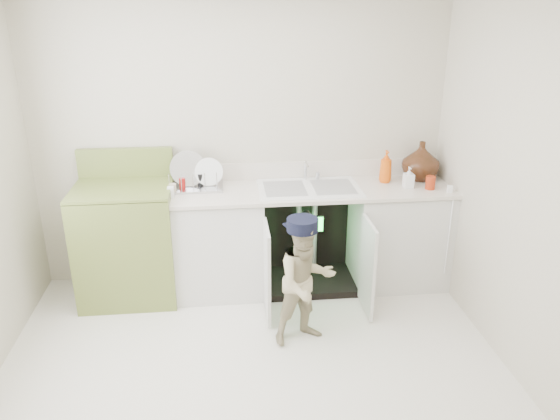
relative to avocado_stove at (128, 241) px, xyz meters
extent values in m
plane|color=silver|center=(0.98, -1.18, -0.50)|extent=(3.50, 3.50, 0.00)
cube|color=beige|center=(0.98, 0.32, 0.75)|extent=(3.50, 2.50, 0.02)
cube|color=beige|center=(0.98, -2.68, 0.75)|extent=(3.50, 2.50, 0.02)
cube|color=beige|center=(2.73, -1.18, 0.75)|extent=(2.50, 3.00, 0.02)
cube|color=silver|center=(0.73, 0.02, -0.07)|extent=(0.80, 0.60, 0.86)
cube|color=silver|center=(2.33, 0.02, -0.07)|extent=(0.80, 0.60, 0.86)
cube|color=black|center=(1.53, 0.29, -0.07)|extent=(0.80, 0.06, 0.86)
cube|color=black|center=(1.53, 0.02, -0.47)|extent=(0.80, 0.60, 0.06)
cylinder|color=gray|center=(1.46, 0.12, -0.05)|extent=(0.05, 0.05, 0.70)
cylinder|color=gray|center=(1.60, 0.12, -0.05)|extent=(0.05, 0.05, 0.70)
cylinder|color=gray|center=(1.53, 0.07, 0.12)|extent=(0.07, 0.18, 0.07)
cube|color=silver|center=(1.13, -0.48, -0.10)|extent=(0.03, 0.40, 0.76)
cube|color=silver|center=(1.93, -0.48, -0.10)|extent=(0.02, 0.40, 0.76)
cube|color=silver|center=(1.53, 0.02, 0.38)|extent=(2.44, 0.64, 0.03)
cube|color=silver|center=(1.53, 0.31, 0.47)|extent=(2.44, 0.02, 0.15)
cube|color=white|center=(1.53, 0.02, 0.39)|extent=(0.85, 0.55, 0.02)
cube|color=gray|center=(1.32, 0.02, 0.40)|extent=(0.34, 0.40, 0.01)
cube|color=gray|center=(1.73, 0.02, 0.40)|extent=(0.34, 0.40, 0.01)
cylinder|color=silver|center=(1.53, 0.24, 0.49)|extent=(0.03, 0.03, 0.17)
cylinder|color=silver|center=(1.53, 0.18, 0.56)|extent=(0.02, 0.14, 0.02)
cylinder|color=silver|center=(1.64, 0.24, 0.44)|extent=(0.04, 0.04, 0.06)
cylinder|color=white|center=(2.66, -0.29, 0.05)|extent=(0.01, 0.01, 0.70)
cube|color=white|center=(2.66, -0.20, 0.43)|extent=(0.04, 0.02, 0.06)
cube|color=silver|center=(0.57, 0.14, 0.41)|extent=(0.48, 0.32, 0.02)
cylinder|color=silver|center=(0.52, 0.16, 0.49)|extent=(0.30, 0.11, 0.29)
cylinder|color=white|center=(0.69, 0.14, 0.48)|extent=(0.24, 0.06, 0.23)
cylinder|color=silver|center=(0.37, 0.04, 0.49)|extent=(0.01, 0.01, 0.14)
cylinder|color=silver|center=(0.47, 0.04, 0.49)|extent=(0.01, 0.01, 0.14)
cylinder|color=silver|center=(0.57, 0.04, 0.49)|extent=(0.01, 0.01, 0.14)
cylinder|color=silver|center=(0.66, 0.04, 0.49)|extent=(0.01, 0.01, 0.14)
cylinder|color=silver|center=(0.76, 0.04, 0.49)|extent=(0.01, 0.01, 0.14)
imported|color=#4B2A15|center=(2.53, 0.16, 0.57)|extent=(0.32, 0.32, 0.34)
imported|color=#E0540B|center=(2.20, 0.12, 0.54)|extent=(0.11, 0.11, 0.28)
imported|color=white|center=(2.36, -0.04, 0.49)|extent=(0.08, 0.08, 0.18)
cylinder|color=#AE2C0E|center=(2.53, -0.10, 0.45)|extent=(0.08, 0.08, 0.11)
cylinder|color=#AB100E|center=(0.47, 0.10, 0.45)|extent=(0.05, 0.05, 0.10)
cylinder|color=#C7B192|center=(0.40, 0.02, 0.44)|extent=(0.06, 0.06, 0.08)
cylinder|color=black|center=(0.62, 0.14, 0.46)|extent=(0.04, 0.04, 0.12)
cube|color=white|center=(0.39, -0.08, 0.44)|extent=(0.05, 0.05, 0.09)
cube|color=olive|center=(0.00, -0.01, -0.03)|extent=(0.79, 0.65, 0.95)
cube|color=olive|center=(0.00, -0.01, 0.46)|extent=(0.79, 0.65, 0.02)
cube|color=olive|center=(0.00, 0.28, 0.59)|extent=(0.79, 0.06, 0.25)
cylinder|color=black|center=(-0.20, -0.17, 0.46)|extent=(0.18, 0.18, 0.02)
cylinder|color=silver|center=(-0.20, -0.17, 0.47)|extent=(0.21, 0.21, 0.01)
cylinder|color=black|center=(-0.20, 0.15, 0.46)|extent=(0.18, 0.18, 0.02)
cylinder|color=silver|center=(-0.20, 0.15, 0.47)|extent=(0.21, 0.21, 0.01)
cylinder|color=black|center=(0.20, -0.17, 0.46)|extent=(0.18, 0.18, 0.02)
cylinder|color=silver|center=(0.20, -0.17, 0.47)|extent=(0.21, 0.21, 0.01)
cylinder|color=black|center=(0.20, 0.15, 0.46)|extent=(0.18, 0.18, 0.02)
cylinder|color=silver|center=(0.20, 0.15, 0.47)|extent=(0.21, 0.21, 0.01)
imported|color=tan|center=(1.38, -0.82, -0.02)|extent=(0.56, 0.49, 0.96)
cylinder|color=black|center=(1.38, -0.82, 0.43)|extent=(0.28, 0.28, 0.09)
cube|color=black|center=(1.35, -0.72, 0.39)|extent=(0.19, 0.14, 0.01)
cube|color=black|center=(1.56, -0.32, 0.22)|extent=(0.07, 0.01, 0.14)
cube|color=#26F23F|center=(1.56, -0.33, 0.22)|extent=(0.06, 0.00, 0.12)
camera|label=1|loc=(0.82, -4.24, 1.90)|focal=35.00mm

